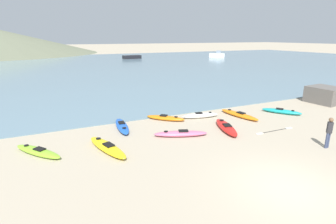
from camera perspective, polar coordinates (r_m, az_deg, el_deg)
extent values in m
plane|color=tan|center=(11.19, 24.87, -14.96)|extent=(400.00, 400.00, 0.00)
cube|color=slate|center=(52.12, -16.69, 9.43)|extent=(160.00, 70.00, 0.06)
ellipsoid|color=orange|center=(19.28, 15.21, -0.55)|extent=(1.21, 3.34, 0.31)
cube|color=black|center=(19.13, 15.62, -0.16)|extent=(0.46, 0.64, 0.05)
cylinder|color=black|center=(19.79, 13.26, 0.51)|extent=(0.23, 0.23, 0.02)
ellipsoid|color=white|center=(18.49, 7.09, -0.75)|extent=(2.69, 1.02, 0.34)
cube|color=black|center=(18.39, 6.73, -0.20)|extent=(0.52, 0.39, 0.05)
cylinder|color=black|center=(18.71, 9.16, -0.05)|extent=(0.20, 0.20, 0.02)
ellipsoid|color=teal|center=(21.14, 23.46, 0.13)|extent=(2.11, 2.61, 0.32)
cube|color=black|center=(21.11, 23.14, 0.66)|extent=(0.57, 0.60, 0.05)
cylinder|color=black|center=(21.05, 25.55, 0.29)|extent=(0.22, 0.22, 0.02)
ellipsoid|color=#E5668C|center=(15.03, 2.77, -4.74)|extent=(3.09, 1.71, 0.30)
cube|color=black|center=(14.98, 3.37, -4.09)|extent=(0.64, 0.53, 0.05)
cylinder|color=black|center=(14.90, -0.44, -4.24)|extent=(0.23, 0.23, 0.02)
ellipsoid|color=yellow|center=(13.57, -13.10, -7.45)|extent=(1.60, 3.48, 0.34)
cube|color=black|center=(13.35, -12.81, -6.93)|extent=(0.55, 0.70, 0.05)
cylinder|color=black|center=(14.28, -14.91, -5.58)|extent=(0.25, 0.25, 0.02)
ellipsoid|color=blue|center=(16.49, -9.98, -3.03)|extent=(0.99, 3.12, 0.31)
cube|color=black|center=(16.58, -10.10, -2.27)|extent=(0.42, 0.59, 0.05)
cylinder|color=black|center=(15.65, -9.51, -3.41)|extent=(0.23, 0.23, 0.02)
ellipsoid|color=#8CCC2D|center=(14.29, -26.48, -7.69)|extent=(2.34, 2.83, 0.28)
cube|color=black|center=(14.11, -26.19, -7.22)|extent=(0.61, 0.65, 0.05)
cylinder|color=black|center=(14.89, -28.48, -6.39)|extent=(0.22, 0.22, 0.02)
ellipsoid|color=red|center=(16.44, 12.54, -3.22)|extent=(1.71, 3.24, 0.32)
cube|color=black|center=(16.24, 12.76, -2.78)|extent=(0.58, 0.67, 0.05)
cylinder|color=black|center=(17.16, 11.62, -1.73)|extent=(0.27, 0.27, 0.02)
ellipsoid|color=orange|center=(17.88, -0.53, -1.30)|extent=(2.42, 2.35, 0.29)
cube|color=black|center=(17.87, -0.95, -0.74)|extent=(0.61, 0.60, 0.05)
cylinder|color=black|center=(17.62, 1.75, -1.04)|extent=(0.23, 0.23, 0.02)
cylinder|color=#384260|center=(15.61, 31.24, -5.35)|extent=(0.12, 0.12, 0.82)
cylinder|color=#384260|center=(15.73, 31.54, -5.25)|extent=(0.12, 0.12, 0.82)
cube|color=#2D2D33|center=(15.46, 31.76, -2.89)|extent=(0.29, 0.28, 0.58)
cylinder|color=#2D2D33|center=(15.35, 31.52, -2.91)|extent=(0.08, 0.08, 0.55)
cylinder|color=#2D2D33|center=(15.55, 32.02, -2.77)|extent=(0.08, 0.08, 0.55)
sphere|color=brown|center=(15.35, 31.98, -1.46)|extent=(0.22, 0.22, 0.22)
cube|color=black|center=(68.71, -7.87, 11.78)|extent=(4.70, 2.59, 0.83)
cube|color=white|center=(73.51, 10.61, 12.02)|extent=(4.02, 3.64, 1.07)
cube|color=#8C99A8|center=(73.43, 10.97, 12.71)|extent=(1.47, 1.41, 0.75)
cylinder|color=black|center=(17.13, 22.19, -3.79)|extent=(1.90, 0.06, 0.03)
cube|color=white|center=(16.33, 19.33, -4.44)|extent=(0.44, 0.19, 0.03)
cube|color=white|center=(17.98, 24.78, -3.18)|extent=(0.44, 0.19, 0.03)
cube|color=#605B56|center=(26.19, 30.98, 3.22)|extent=(2.50, 2.68, 1.37)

